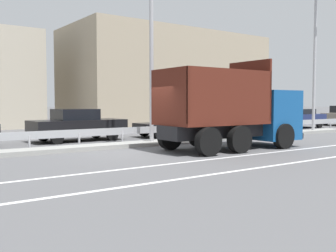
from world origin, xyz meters
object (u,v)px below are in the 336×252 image
parked_car_5 (171,125)px  parked_car_6 (234,122)px  median_road_sign (219,117)px  street_lamp_2 (153,23)px  parked_car_7 (297,118)px  dump_truck (243,117)px  street_lamp_3 (317,47)px  parked_car_4 (77,125)px

parked_car_5 → parked_car_6: size_ratio=0.84×
median_road_sign → parked_car_5: median_road_sign is taller
median_road_sign → parked_car_6: median_road_sign is taller
street_lamp_2 → parked_car_6: 10.30m
parked_car_5 → parked_car_7: parked_car_7 is taller
street_lamp_2 → parked_car_6: bearing=22.0°
dump_truck → parked_car_5: size_ratio=1.59×
dump_truck → street_lamp_3: bearing=108.4°
median_road_sign → parked_car_6: 5.45m
street_lamp_3 → parked_car_4: size_ratio=2.09×
parked_car_4 → parked_car_5: (5.28, -0.64, -0.13)m
parked_car_6 → median_road_sign: bearing=-49.8°
parked_car_6 → parked_car_7: size_ratio=0.97×
street_lamp_3 → parked_car_6: size_ratio=2.04×
dump_truck → parked_car_7: 14.28m
parked_car_7 → median_road_sign: bearing=105.1°
dump_truck → street_lamp_2: street_lamp_2 is taller
dump_truck → street_lamp_2: (-2.58, 2.97, 4.10)m
street_lamp_3 → parked_car_4: bearing=164.6°
dump_truck → median_road_sign: bearing=154.9°
parked_car_7 → parked_car_5: bearing=89.7°
dump_truck → parked_car_7: dump_truck is taller
parked_car_6 → parked_car_7: (6.76, 0.14, 0.07)m
dump_truck → parked_car_6: dump_truck is taller
street_lamp_2 → dump_truck: bearing=-49.0°
median_road_sign → parked_car_6: bearing=36.5°
parked_car_4 → parked_car_7: 17.21m
parked_car_4 → parked_car_7: parked_car_4 is taller
parked_car_4 → parked_car_5: bearing=81.6°
parked_car_5 → street_lamp_3: bearing=-106.4°
street_lamp_2 → parked_car_5: size_ratio=2.43×
median_road_sign → street_lamp_2: 5.91m
dump_truck → parked_car_4: 8.23m
street_lamp_3 → street_lamp_2: bearing=-180.0°
median_road_sign → street_lamp_2: bearing=-177.2°
street_lamp_2 → parked_car_5: bearing=44.2°
dump_truck → parked_car_5: (0.75, 6.22, -0.62)m
dump_truck → parked_car_4: size_ratio=1.37×
parked_car_4 → parked_car_5: parked_car_4 is taller
median_road_sign → parked_car_7: (11.12, 3.37, -0.41)m
median_road_sign → parked_car_7: bearing=16.9°
street_lamp_2 → street_lamp_3: bearing=0.0°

